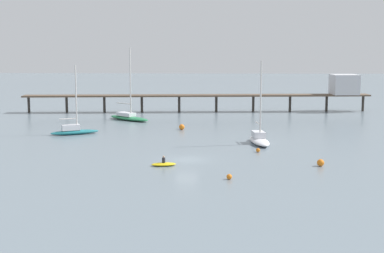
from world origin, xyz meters
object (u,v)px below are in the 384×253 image
object	(u,v)px
sailboat_white	(259,139)
sailboat_green	(129,116)
dinghy_yellow	(164,164)
mooring_buoy_far	(258,150)
sailboat_teal	(74,130)
mooring_buoy_near	(182,127)
mooring_buoy_mid	(229,177)
mooring_buoy_inner	(321,163)
pier	(281,90)

from	to	relation	value
sailboat_white	sailboat_green	world-z (taller)	sailboat_green
dinghy_yellow	sailboat_white	bearing A→B (deg)	51.14
sailboat_green	mooring_buoy_far	bearing A→B (deg)	-54.98
sailboat_white	sailboat_green	size ratio (longest dim) A/B	0.88
sailboat_teal	mooring_buoy_far	distance (m)	29.25
sailboat_green	mooring_buoy_far	world-z (taller)	sailboat_green
sailboat_white	mooring_buoy_far	world-z (taller)	sailboat_white
mooring_buoy_near	mooring_buoy_mid	xyz separation A→B (m)	(6.51, -32.66, -0.16)
mooring_buoy_inner	mooring_buoy_near	bearing A→B (deg)	122.49
mooring_buoy_inner	mooring_buoy_mid	bearing A→B (deg)	-147.47
sailboat_green	mooring_buoy_inner	distance (m)	45.82
sailboat_teal	mooring_buoy_near	size ratio (longest dim) A/B	11.65
sailboat_green	mooring_buoy_inner	world-z (taller)	sailboat_green
sailboat_green	mooring_buoy_near	world-z (taller)	sailboat_green
sailboat_teal	sailboat_green	xyz separation A→B (m)	(5.72, 16.34, -0.03)
sailboat_teal	sailboat_green	distance (m)	17.31
sailboat_teal	mooring_buoy_near	distance (m)	16.62
sailboat_teal	mooring_buoy_mid	distance (m)	35.29
mooring_buoy_inner	mooring_buoy_far	distance (m)	10.09
pier	mooring_buoy_far	world-z (taller)	pier
pier	sailboat_green	distance (m)	31.81
sailboat_white	mooring_buoy_inner	size ratio (longest dim) A/B	14.05
sailboat_white	mooring_buoy_far	distance (m)	6.09
sailboat_white	mooring_buoy_far	size ratio (longest dim) A/B	21.89
mooring_buoy_far	sailboat_white	bearing A→B (deg)	84.11
sailboat_teal	dinghy_yellow	distance (m)	26.20
mooring_buoy_mid	mooring_buoy_far	bearing A→B (deg)	74.65
pier	mooring_buoy_near	world-z (taller)	pier
sailboat_teal	pier	bearing A→B (deg)	41.68
dinghy_yellow	mooring_buoy_mid	bearing A→B (deg)	-40.80
sailboat_teal	dinghy_yellow	size ratio (longest dim) A/B	3.54
pier	dinghy_yellow	bearing A→B (deg)	-110.03
sailboat_white	mooring_buoy_far	bearing A→B (deg)	-95.89
sailboat_green	mooring_buoy_far	distance (m)	35.74
pier	sailboat_white	world-z (taller)	sailboat_white
sailboat_green	pier	bearing A→B (deg)	26.26
pier	mooring_buoy_mid	bearing A→B (deg)	-101.56
sailboat_teal	mooring_buoy_mid	xyz separation A→B (m)	(22.26, -27.38, -0.44)
sailboat_white	sailboat_teal	bearing A→B (deg)	165.61
pier	mooring_buoy_inner	distance (m)	51.39
sailboat_green	mooring_buoy_inner	bearing A→B (deg)	-54.35
sailboat_white	mooring_buoy_near	distance (m)	16.48
mooring_buoy_near	mooring_buoy_inner	bearing A→B (deg)	-57.51
mooring_buoy_near	sailboat_teal	bearing A→B (deg)	-161.46
sailboat_green	mooring_buoy_mid	distance (m)	46.74
mooring_buoy_near	mooring_buoy_inner	size ratio (longest dim) A/B	1.11
sailboat_green	dinghy_yellow	world-z (taller)	sailboat_green
mooring_buoy_near	mooring_buoy_mid	size ratio (longest dim) A/B	1.59
sailboat_teal	mooring_buoy_near	xyz separation A→B (m)	(15.75, 5.28, -0.28)
pier	dinghy_yellow	xyz separation A→B (m)	(-18.83, -51.63, -4.17)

